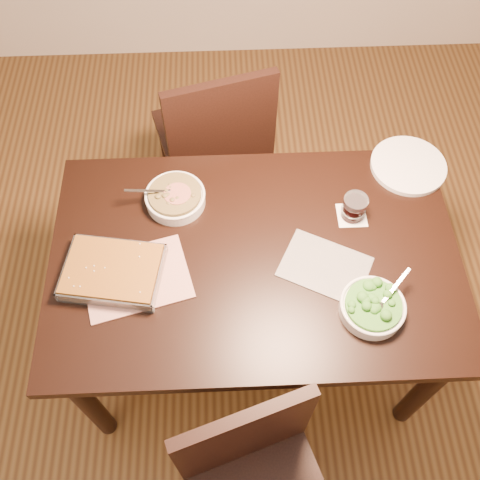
# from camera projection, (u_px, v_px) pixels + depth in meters

# --- Properties ---
(ground) EXTENTS (4.00, 4.00, 0.00)m
(ground) POSITION_uv_depth(u_px,v_px,m) (251.00, 337.00, 2.46)
(ground) COLOR #452A13
(ground) RESTS_ON ground
(table) EXTENTS (1.40, 0.90, 0.75)m
(table) POSITION_uv_depth(u_px,v_px,m) (254.00, 268.00, 1.90)
(table) COLOR black
(table) RESTS_ON ground
(magazine_a) EXTENTS (0.39, 0.33, 0.01)m
(magazine_a) POSITION_uv_depth(u_px,v_px,m) (137.00, 278.00, 1.77)
(magazine_a) COLOR #A6362F
(magazine_a) RESTS_ON table
(magazine_b) EXTENTS (0.34, 0.31, 0.01)m
(magazine_b) POSITION_uv_depth(u_px,v_px,m) (325.00, 267.00, 1.79)
(magazine_b) COLOR #222329
(magazine_b) RESTS_ON table
(coaster) EXTENTS (0.10, 0.10, 0.00)m
(coaster) POSITION_uv_depth(u_px,v_px,m) (352.00, 215.00, 1.90)
(coaster) COLOR white
(coaster) RESTS_ON table
(stew_bowl) EXTENTS (0.24, 0.22, 0.08)m
(stew_bowl) POSITION_uv_depth(u_px,v_px,m) (175.00, 197.00, 1.91)
(stew_bowl) COLOR white
(stew_bowl) RESTS_ON table
(broccoli_bowl) EXTENTS (0.21, 0.21, 0.08)m
(broccoli_bowl) POSITION_uv_depth(u_px,v_px,m) (372.00, 307.00, 1.69)
(broccoli_bowl) COLOR white
(broccoli_bowl) RESTS_ON table
(baking_dish) EXTENTS (0.35, 0.28, 0.06)m
(baking_dish) POSITION_uv_depth(u_px,v_px,m) (113.00, 272.00, 1.75)
(baking_dish) COLOR silver
(baking_dish) RESTS_ON table
(wine_tumbler) EXTENTS (0.08, 0.08, 0.09)m
(wine_tumbler) POSITION_uv_depth(u_px,v_px,m) (354.00, 207.00, 1.86)
(wine_tumbler) COLOR black
(wine_tumbler) RESTS_ON coaster
(dinner_plate) EXTENTS (0.28, 0.28, 0.02)m
(dinner_plate) POSITION_uv_depth(u_px,v_px,m) (408.00, 165.00, 2.01)
(dinner_plate) COLOR silver
(dinner_plate) RESTS_ON table
(chair_far) EXTENTS (0.56, 0.56, 0.97)m
(chair_far) POSITION_uv_depth(u_px,v_px,m) (215.00, 139.00, 2.37)
(chair_far) COLOR black
(chair_far) RESTS_ON ground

